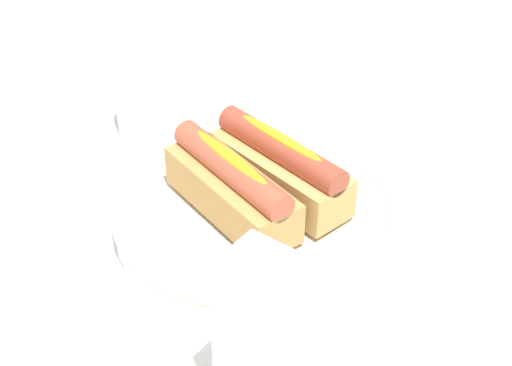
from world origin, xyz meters
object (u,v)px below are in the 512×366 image
(hotdog_back, at_px, (231,186))
(water_glass, at_px, (146,101))
(hotdog_front, at_px, (280,166))
(serving_bowl, at_px, (256,212))

(hotdog_back, height_order, water_glass, hotdog_back)
(hotdog_front, height_order, water_glass, hotdog_front)
(hotdog_front, xyz_separation_m, water_glass, (0.21, -0.00, -0.02))
(serving_bowl, distance_m, hotdog_front, 0.05)
(hotdog_front, xyz_separation_m, hotdog_back, (0.01, 0.05, 0.00))
(hotdog_front, relative_size, water_glass, 1.69)
(hotdog_front, relative_size, hotdog_back, 0.98)
(serving_bowl, xyz_separation_m, hotdog_back, (0.00, 0.03, 0.04))
(serving_bowl, distance_m, water_glass, 0.21)
(serving_bowl, bearing_deg, hotdog_front, -98.95)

